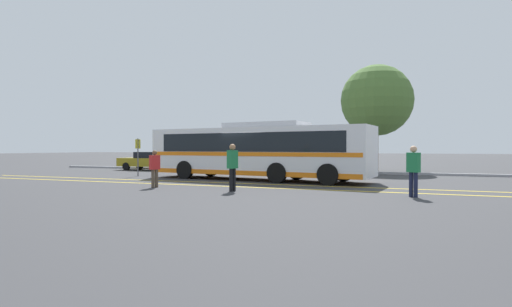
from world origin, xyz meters
name	(u,v)px	position (x,y,z in m)	size (l,w,h in m)	color
ground_plane	(250,180)	(0.00, 0.00, 0.00)	(220.00, 220.00, 0.00)	#38383A
lane_strip_0	(240,183)	(0.27, -1.99, 0.00)	(0.20, 32.20, 0.01)	gold
lane_strip_1	(226,186)	(0.27, -3.58, 0.00)	(0.20, 32.20, 0.01)	gold
curb_strip	(292,171)	(0.27, 7.37, 0.07)	(40.20, 0.36, 0.15)	#99999E
transit_bus	(256,150)	(0.29, 0.21, 1.58)	(12.71, 4.25, 3.03)	silver
parked_car_0	(149,161)	(-10.66, 6.05, 0.72)	(4.80, 1.87, 1.40)	olive
parked_car_1	(227,162)	(-4.15, 6.22, 0.73)	(4.76, 1.99, 1.45)	#9E9EA3
parked_car_2	(328,163)	(3.05, 6.07, 0.73)	(4.81, 2.09, 1.44)	silver
pedestrian_0	(413,168)	(8.00, -4.85, 1.02)	(0.47, 0.40, 1.78)	#191E38
pedestrian_1	(155,166)	(-2.40, -5.12, 0.91)	(0.39, 0.47, 1.61)	brown
pedestrian_2	(232,164)	(1.36, -5.33, 1.07)	(0.35, 0.47, 1.86)	black
bus_stop_sign	(138,152)	(-7.41, 0.36, 1.45)	(0.08, 0.40, 2.28)	#59595E
tree_0	(377,100)	(5.78, 10.35, 5.14)	(5.12, 5.12, 7.70)	#513823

